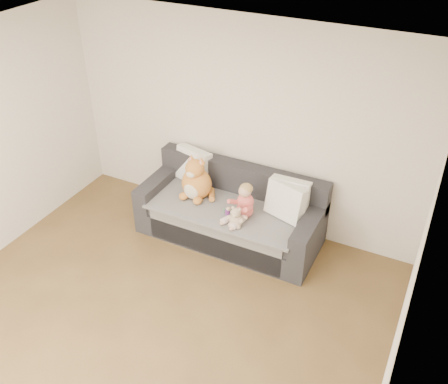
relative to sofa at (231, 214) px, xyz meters
name	(u,v)px	position (x,y,z in m)	size (l,w,h in m)	color
room_shell	(140,219)	(-0.10, -1.64, 0.99)	(5.00, 5.00, 5.00)	brown
sofa	(231,214)	(0.00, 0.00, 0.00)	(2.20, 0.94, 0.85)	#26252A
cushion_left	(193,165)	(-0.66, 0.25, 0.38)	(0.52, 0.32, 0.46)	white
cushion_right_back	(289,196)	(0.67, 0.16, 0.37)	(0.47, 0.22, 0.44)	white
cushion_right_front	(286,201)	(0.67, 0.05, 0.38)	(0.51, 0.33, 0.44)	white
toddler	(243,204)	(0.24, -0.18, 0.35)	(0.30, 0.45, 0.44)	#DA634D
plush_cat	(196,182)	(-0.45, -0.05, 0.37)	(0.46, 0.39, 0.58)	#C96A2C
teddy_bear	(236,218)	(0.24, -0.37, 0.27)	(0.20, 0.15, 0.26)	tan
plush_cow	(236,213)	(0.18, -0.24, 0.23)	(0.13, 0.20, 0.16)	white
sippy_cup	(228,211)	(0.06, -0.22, 0.22)	(0.10, 0.07, 0.11)	#813592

